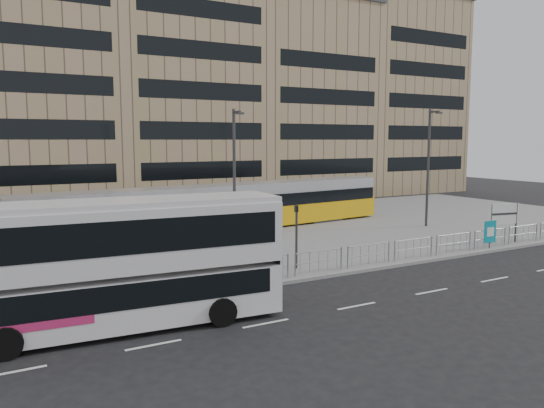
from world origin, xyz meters
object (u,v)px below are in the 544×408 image
double_decker_bus (119,260)px  lamp_post_west (235,171)px  traffic_light_west (296,228)px  tram (221,208)px  ad_panel (490,232)px  pedestrian (115,266)px  station_sign (504,216)px  lamp_post_east (429,163)px

double_decker_bus → lamp_post_west: lamp_post_west is taller
traffic_light_west → double_decker_bus: bearing=-164.1°
tram → ad_panel: tram is taller
ad_panel → pedestrian: bearing=176.9°
station_sign → double_decker_bus: bearing=-161.2°
ad_panel → lamp_post_west: 15.27m
tram → pedestrian: tram is taller
double_decker_bus → station_sign: double_decker_bus is taller
ad_panel → lamp_post_east: 8.76m
pedestrian → station_sign: bearing=-112.8°
ad_panel → pedestrian: size_ratio=0.98×
station_sign → ad_panel: size_ratio=1.50×
lamp_post_east → traffic_light_west: bearing=-157.8°
tram → pedestrian: 13.80m
pedestrian → lamp_post_east: lamp_post_east is taller
tram → lamp_post_east: bearing=-27.5°
station_sign → tram: bearing=149.1°
pedestrian → traffic_light_west: bearing=-117.0°
lamp_post_east → station_sign: bearing=-94.9°
station_sign → ad_panel: 2.33m
pedestrian → lamp_post_east: bearing=-96.1°
tram → lamp_post_west: (-1.02, -4.33, 2.78)m
lamp_post_west → lamp_post_east: (14.89, -0.97, 0.18)m
tram → ad_panel: size_ratio=17.05×
tram → ad_panel: (11.21, -12.81, -0.67)m
tram → ad_panel: bearing=-55.4°
ad_panel → lamp_post_east: lamp_post_east is taller
tram → station_sign: size_ratio=11.37×
station_sign → lamp_post_east: lamp_post_east is taller
lamp_post_east → ad_panel: bearing=-109.6°
double_decker_bus → lamp_post_east: bearing=26.4°
double_decker_bus → lamp_post_east: (24.34, 9.91, 2.35)m
tram → traffic_light_west: bearing=-102.0°
tram → pedestrian: size_ratio=16.73×
station_sign → pedestrian: bearing=-173.8°
double_decker_bus → ad_panel: bearing=10.6°
lamp_post_west → double_decker_bus: bearing=-131.0°
pedestrian → traffic_light_west: size_ratio=0.53×
double_decker_bus → lamp_post_east: size_ratio=1.33×
double_decker_bus → lamp_post_west: (9.44, 10.87, 2.17)m
pedestrian → lamp_post_west: (8.43, 5.69, 3.58)m
double_decker_bus → ad_panel: 21.83m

